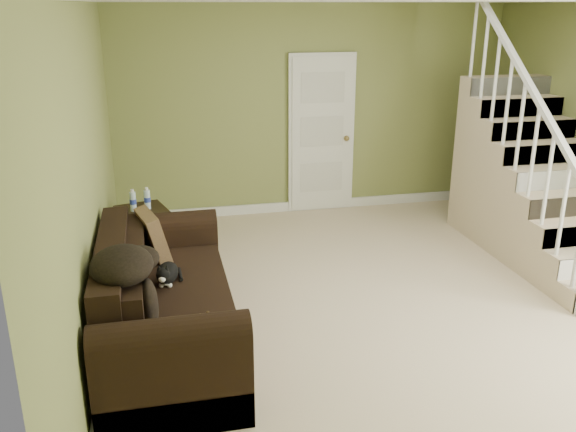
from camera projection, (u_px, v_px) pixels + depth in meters
name	position (u px, v px, depth m)	size (l,w,h in m)	color
floor	(387.00, 301.00, 5.59)	(5.00, 5.50, 0.01)	beige
ceiling	(405.00, 1.00, 4.74)	(5.00, 5.50, 0.01)	white
wall_back	(313.00, 111.00, 7.70)	(5.00, 0.04, 2.60)	olive
wall_left	(88.00, 181.00, 4.66)	(0.04, 5.50, 2.60)	olive
baseboard_back	(313.00, 205.00, 8.08)	(5.00, 0.04, 0.12)	white
baseboard_left	(108.00, 324.00, 5.07)	(0.04, 5.50, 0.12)	white
door	(321.00, 134.00, 7.78)	(0.86, 0.12, 2.02)	white
staircase	(529.00, 191.00, 6.68)	(1.00, 2.51, 2.82)	beige
sofa	(162.00, 307.00, 4.75)	(0.99, 2.29, 0.90)	black
side_table	(144.00, 234.00, 6.41)	(0.59, 0.59, 0.80)	black
cat	(168.00, 274.00, 4.79)	(0.23, 0.45, 0.21)	black
banana	(203.00, 320.00, 4.20)	(0.05, 0.19, 0.05)	gold
throw_pillow	(153.00, 236.00, 5.25)	(0.11, 0.44, 0.44)	#513620
throw_blanket	(122.00, 265.00, 4.05)	(0.41, 0.54, 0.23)	black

